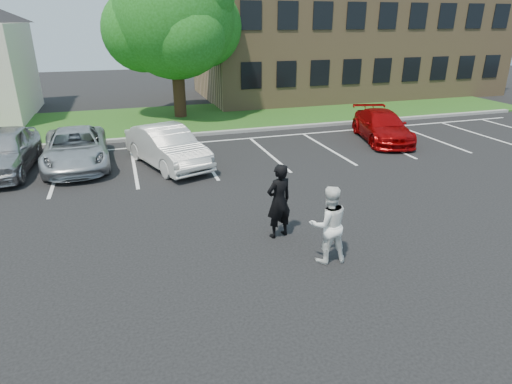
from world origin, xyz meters
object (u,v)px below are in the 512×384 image
at_px(man_black_suit, 279,201).
at_px(car_silver_west, 3,151).
at_px(tree, 176,20).
at_px(car_white_sedan, 167,147).
at_px(man_white_shirt, 328,225).
at_px(car_red_compact, 382,126).
at_px(car_silver_minivan, 76,148).
at_px(office_building, 348,37).

relative_size(man_black_suit, car_silver_west, 0.41).
bearing_deg(tree, car_white_sedan, -101.93).
height_order(tree, man_white_shirt, tree).
height_order(car_white_sedan, car_red_compact, car_white_sedan).
bearing_deg(car_white_sedan, tree, 58.91).
relative_size(car_silver_west, car_red_compact, 1.03).
height_order(man_black_suit, car_silver_minivan, man_black_suit).
xyz_separation_m(car_silver_minivan, car_red_compact, (13.54, -0.32, -0.02)).
relative_size(office_building, tree, 2.55).
height_order(man_white_shirt, car_silver_minivan, man_white_shirt).
bearing_deg(car_red_compact, car_white_sedan, -161.61).
bearing_deg(man_white_shirt, tree, -81.48).
relative_size(man_black_suit, man_white_shirt, 1.06).
relative_size(tree, car_silver_minivan, 1.72).
distance_m(tree, man_black_suit, 16.42).
distance_m(car_silver_minivan, car_white_sedan, 3.56).
height_order(man_black_suit, car_silver_west, man_black_suit).
distance_m(office_building, man_white_shirt, 26.26).
relative_size(tree, car_red_compact, 1.87).
relative_size(office_building, man_white_shirt, 11.82).
relative_size(man_white_shirt, car_white_sedan, 0.41).
bearing_deg(office_building, car_white_sedan, -137.34).
height_order(man_black_suit, car_white_sedan, man_black_suit).
bearing_deg(man_black_suit, car_silver_minivan, -70.47).
height_order(tree, car_white_sedan, tree).
bearing_deg(car_red_compact, office_building, 82.62).
bearing_deg(man_black_suit, car_white_sedan, -88.31).
bearing_deg(car_red_compact, car_silver_minivan, -167.13).
height_order(man_black_suit, man_white_shirt, man_black_suit).
xyz_separation_m(man_white_shirt, car_white_sedan, (-2.71, 8.43, -0.18)).
distance_m(man_white_shirt, car_silver_west, 12.80).
bearing_deg(man_black_suit, car_red_compact, -151.42).
relative_size(car_silver_west, car_white_sedan, 1.04).
height_order(office_building, car_white_sedan, office_building).
distance_m(tree, man_white_shirt, 17.92).
xyz_separation_m(car_white_sedan, car_red_compact, (10.14, 0.74, -0.09)).
relative_size(tree, car_silver_west, 1.82).
bearing_deg(car_silver_minivan, man_black_suit, -58.31).
bearing_deg(office_building, car_silver_minivan, -145.02).
height_order(man_white_shirt, car_red_compact, man_white_shirt).
height_order(tree, car_red_compact, tree).
bearing_deg(man_white_shirt, car_silver_west, -42.00).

